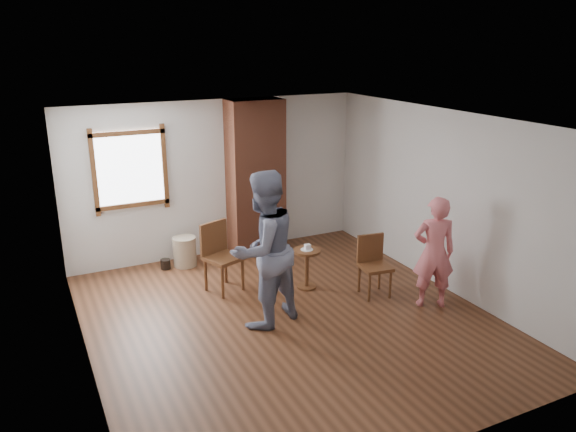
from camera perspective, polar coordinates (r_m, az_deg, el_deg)
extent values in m
plane|color=brown|center=(7.51, 0.17, -10.47)|extent=(5.50, 5.50, 0.00)
cube|color=silver|center=(9.43, -7.27, 3.81)|extent=(5.00, 0.04, 2.60)
cube|color=silver|center=(6.35, -20.52, -4.17)|extent=(0.04, 5.50, 2.60)
cube|color=silver|center=(8.35, 15.75, 1.45)|extent=(0.04, 5.50, 2.60)
cube|color=white|center=(6.68, 0.19, 9.58)|extent=(5.00, 5.50, 0.04)
cube|color=brown|center=(8.99, -15.74, 4.55)|extent=(1.14, 0.06, 1.34)
cube|color=white|center=(9.00, -15.77, 4.58)|extent=(1.00, 0.02, 1.20)
cube|color=brown|center=(9.41, -3.31, 3.89)|extent=(0.90, 0.50, 2.60)
cylinder|color=tan|center=(9.23, -10.45, -3.56)|extent=(0.48, 0.48, 0.48)
cylinder|color=black|center=(9.22, -12.33, -4.80)|extent=(0.17, 0.17, 0.16)
cube|color=brown|center=(8.16, -6.56, -4.27)|extent=(0.61, 0.61, 0.06)
cylinder|color=brown|center=(8.02, -6.66, -6.66)|extent=(0.04, 0.04, 0.50)
cylinder|color=brown|center=(8.24, -4.62, -5.89)|extent=(0.04, 0.04, 0.50)
cylinder|color=brown|center=(8.29, -8.36, -5.89)|extent=(0.04, 0.04, 0.50)
cylinder|color=brown|center=(8.51, -6.35, -5.16)|extent=(0.04, 0.04, 0.50)
cube|color=brown|center=(8.23, -7.58, -2.25)|extent=(0.46, 0.21, 0.50)
cube|color=brown|center=(8.08, 8.85, -5.15)|extent=(0.45, 0.45, 0.05)
cylinder|color=brown|center=(7.97, 8.27, -7.17)|extent=(0.04, 0.04, 0.43)
cylinder|color=brown|center=(8.11, 10.35, -6.82)|extent=(0.04, 0.04, 0.43)
cylinder|color=brown|center=(8.23, 7.24, -6.28)|extent=(0.04, 0.04, 0.43)
cylinder|color=brown|center=(8.37, 9.27, -5.95)|extent=(0.04, 0.04, 0.43)
cube|color=brown|center=(8.15, 8.34, -3.27)|extent=(0.41, 0.09, 0.43)
cylinder|color=brown|center=(8.17, 1.93, -3.57)|extent=(0.40, 0.40, 0.04)
cylinder|color=brown|center=(8.28, 1.91, -5.44)|extent=(0.06, 0.06, 0.54)
cylinder|color=brown|center=(8.39, 1.89, -7.17)|extent=(0.28, 0.28, 0.03)
cylinder|color=white|center=(8.16, 1.93, -3.42)|extent=(0.18, 0.18, 0.01)
cube|color=white|center=(8.15, 2.00, -3.18)|extent=(0.08, 0.07, 0.06)
imported|color=#121733|center=(7.02, -2.51, -3.44)|extent=(1.18, 1.05, 2.03)
imported|color=#EF777E|center=(7.82, 14.60, -3.59)|extent=(0.67, 0.58, 1.56)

